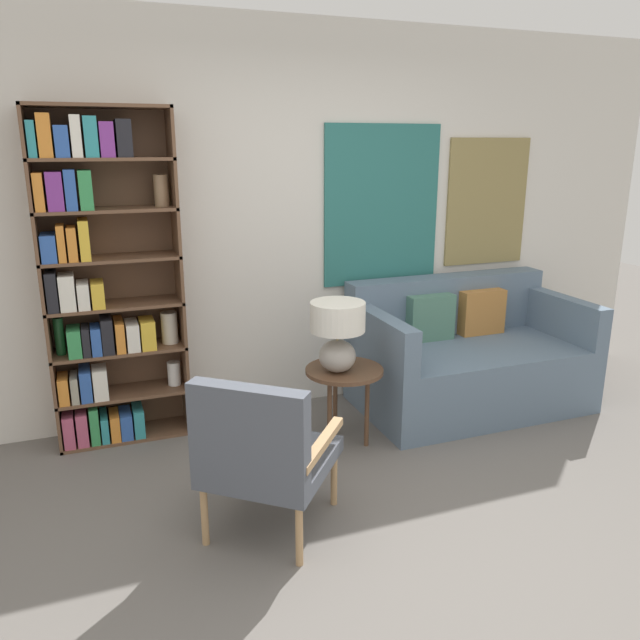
# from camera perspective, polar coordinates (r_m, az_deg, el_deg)

# --- Properties ---
(ground_plane) EXTENTS (14.00, 14.00, 0.00)m
(ground_plane) POSITION_cam_1_polar(r_m,az_deg,el_deg) (3.14, 7.72, -21.28)
(ground_plane) COLOR #66605B
(wall_back) EXTENTS (6.40, 0.08, 2.70)m
(wall_back) POSITION_cam_1_polar(r_m,az_deg,el_deg) (4.43, -3.78, 8.87)
(wall_back) COLOR silver
(wall_back) RESTS_ON ground_plane
(bookshelf) EXTENTS (0.83, 0.30, 2.11)m
(bookshelf) POSITION_cam_1_polar(r_m,az_deg,el_deg) (4.11, -19.44, 3.16)
(bookshelf) COLOR brown
(bookshelf) RESTS_ON ground_plane
(armchair) EXTENTS (0.83, 0.84, 0.85)m
(armchair) POSITION_cam_1_polar(r_m,az_deg,el_deg) (3.06, -5.33, -11.74)
(armchair) COLOR tan
(armchair) RESTS_ON ground_plane
(couch) EXTENTS (1.63, 0.95, 0.91)m
(couch) POSITION_cam_1_polar(r_m,az_deg,el_deg) (4.78, 13.20, -3.47)
(couch) COLOR slate
(couch) RESTS_ON ground_plane
(side_table) EXTENTS (0.49, 0.49, 0.52)m
(side_table) POSITION_cam_1_polar(r_m,az_deg,el_deg) (3.96, 2.23, -5.27)
(side_table) COLOR brown
(side_table) RESTS_ON ground_plane
(table_lamp) EXTENTS (0.34, 0.34, 0.44)m
(table_lamp) POSITION_cam_1_polar(r_m,az_deg,el_deg) (3.81, 1.62, -0.94)
(table_lamp) COLOR #A59E93
(table_lamp) RESTS_ON side_table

